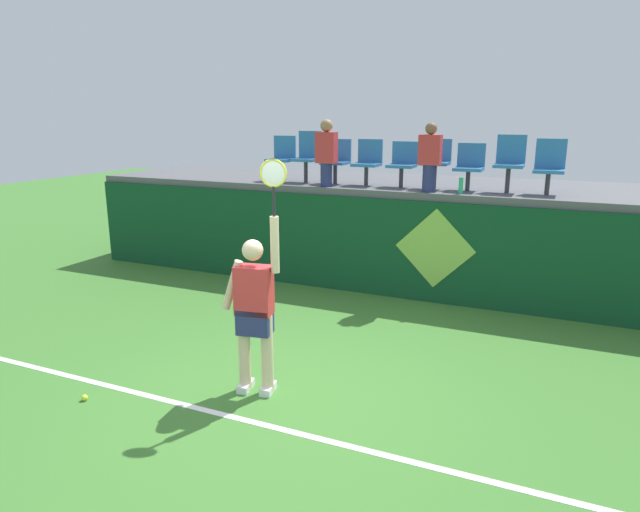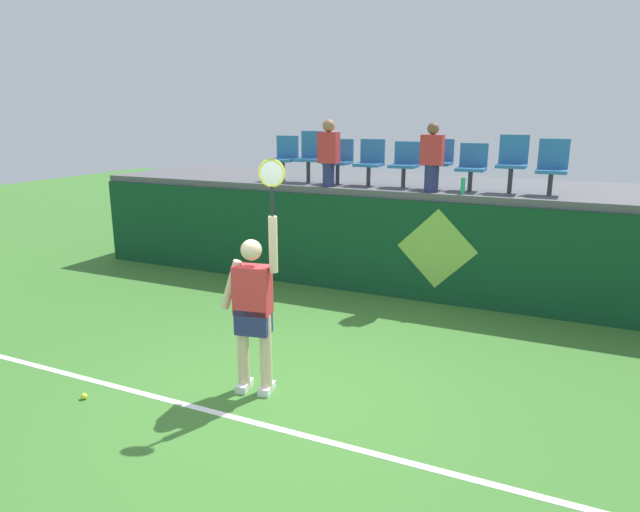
{
  "view_description": "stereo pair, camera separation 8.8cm",
  "coord_description": "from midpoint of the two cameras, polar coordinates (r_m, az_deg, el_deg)",
  "views": [
    {
      "loc": [
        2.56,
        -4.81,
        2.92
      ],
      "look_at": [
        -0.15,
        1.32,
        1.22
      ],
      "focal_mm": 31.13,
      "sensor_mm": 36.0,
      "label": 1
    },
    {
      "loc": [
        2.64,
        -4.77,
        2.92
      ],
      "look_at": [
        -0.15,
        1.32,
        1.22
      ],
      "focal_mm": 31.13,
      "sensor_mm": 36.0,
      "label": 2
    }
  ],
  "objects": [
    {
      "name": "stadium_chair_1",
      "position": [
        10.16,
        -0.76,
        10.42
      ],
      "size": [
        0.44,
        0.42,
        0.91
      ],
      "color": "#38383D",
      "rests_on": "spectator_platform"
    },
    {
      "name": "court_back_wall",
      "position": [
        9.18,
        7.51,
        0.86
      ],
      "size": [
        11.89,
        0.2,
        1.62
      ],
      "primitive_type": "cube",
      "color": "#0F4223",
      "rests_on": "ground_plane"
    },
    {
      "name": "water_bottle",
      "position": [
        8.84,
        14.75,
        6.97
      ],
      "size": [
        0.07,
        0.07,
        0.25
      ],
      "primitive_type": "cylinder",
      "color": "#26B272",
      "rests_on": "spectator_platform"
    },
    {
      "name": "tennis_ball",
      "position": [
        6.54,
        -22.72,
        -13.15
      ],
      "size": [
        0.07,
        0.07,
        0.07
      ],
      "primitive_type": "sphere",
      "color": "#D1E533",
      "rests_on": "ground_plane"
    },
    {
      "name": "stadium_chair_5",
      "position": [
        9.39,
        12.34,
        9.61
      ],
      "size": [
        0.44,
        0.42,
        0.8
      ],
      "color": "#38383D",
      "rests_on": "spectator_platform"
    },
    {
      "name": "spectator_0",
      "position": [
        9.49,
        1.16,
        10.68
      ],
      "size": [
        0.34,
        0.21,
        1.12
      ],
      "color": "navy",
      "rests_on": "spectator_platform"
    },
    {
      "name": "stadium_chair_3",
      "position": [
        9.72,
        5.45,
        9.77
      ],
      "size": [
        0.44,
        0.42,
        0.78
      ],
      "color": "#38383D",
      "rests_on": "spectator_platform"
    },
    {
      "name": "stadium_chair_4",
      "position": [
        9.53,
        9.01,
        9.52
      ],
      "size": [
        0.44,
        0.42,
        0.75
      ],
      "color": "#38383D",
      "rests_on": "spectator_platform"
    },
    {
      "name": "tennis_player",
      "position": [
        5.89,
        -6.42,
        -5.27
      ],
      "size": [
        0.75,
        0.32,
        2.51
      ],
      "color": "white",
      "rests_on": "ground_plane"
    },
    {
      "name": "spectator_platform",
      "position": [
        10.34,
        9.96,
        7.17
      ],
      "size": [
        11.89,
        2.85,
        0.12
      ],
      "primitive_type": "cube",
      "color": "#56565B",
      "rests_on": "court_back_wall"
    },
    {
      "name": "court_baseline_stripe",
      "position": [
        5.71,
        -6.62,
        -16.56
      ],
      "size": [
        10.7,
        0.08,
        0.01
      ],
      "primitive_type": "cube",
      "color": "white",
      "rests_on": "ground_plane"
    },
    {
      "name": "stadium_chair_0",
      "position": [
        10.39,
        -3.4,
        10.24
      ],
      "size": [
        0.44,
        0.42,
        0.82
      ],
      "color": "#38383D",
      "rests_on": "spectator_platform"
    },
    {
      "name": "wall_signage_mount",
      "position": [
        9.12,
        11.89,
        -4.73
      ],
      "size": [
        1.27,
        0.01,
        1.53
      ],
      "color": "#0F4223",
      "rests_on": "ground_plane"
    },
    {
      "name": "ground_plane",
      "position": [
        6.18,
        -3.52,
        -13.95
      ],
      "size": [
        40.0,
        40.0,
        0.0
      ],
      "primitive_type": "plane",
      "color": "#3D752D"
    },
    {
      "name": "stadium_chair_2",
      "position": [
        9.93,
        2.25,
        9.94
      ],
      "size": [
        0.44,
        0.42,
        0.77
      ],
      "color": "#38383D",
      "rests_on": "spectator_platform"
    },
    {
      "name": "stadium_chair_8",
      "position": [
        9.19,
        23.02,
        8.59
      ],
      "size": [
        0.44,
        0.42,
        0.84
      ],
      "color": "#38383D",
      "rests_on": "spectator_platform"
    },
    {
      "name": "stadium_chair_7",
      "position": [
        9.22,
        19.42,
        9.24
      ],
      "size": [
        0.44,
        0.42,
        0.89
      ],
      "color": "#38383D",
      "rests_on": "spectator_platform"
    },
    {
      "name": "spectator_1",
      "position": [
        8.93,
        11.71,
        9.97
      ],
      "size": [
        0.34,
        0.2,
        1.07
      ],
      "color": "navy",
      "rests_on": "spectator_platform"
    },
    {
      "name": "stadium_chair_6",
      "position": [
        9.3,
        15.61,
        9.01
      ],
      "size": [
        0.44,
        0.42,
        0.75
      ],
      "color": "#38383D",
      "rests_on": "spectator_platform"
    }
  ]
}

